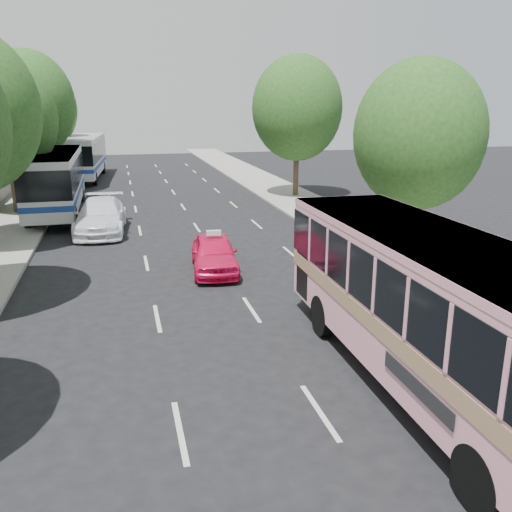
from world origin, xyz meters
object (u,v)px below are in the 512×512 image
object	(u,v)px
pink_bus	(431,297)
tour_coach_rear	(84,154)
white_pickup	(101,216)
tour_coach_front	(55,177)
pink_taxi	(214,253)

from	to	relation	value
pink_bus	tour_coach_rear	distance (m)	39.71
white_pickup	tour_coach_front	xyz separation A→B (m)	(-2.56, 5.73, 1.30)
pink_taxi	white_pickup	xyz separation A→B (m)	(-4.32, 7.78, 0.12)
pink_bus	tour_coach_front	bearing A→B (deg)	113.55
pink_taxi	white_pickup	world-z (taller)	white_pickup
white_pickup	tour_coach_rear	bearing A→B (deg)	98.25
pink_bus	white_pickup	size ratio (longest dim) A/B	1.93
pink_bus	tour_coach_front	size ratio (longest dim) A/B	0.93
pink_bus	tour_coach_rear	world-z (taller)	tour_coach_rear
pink_taxi	tour_coach_rear	size ratio (longest dim) A/B	0.35
tour_coach_front	tour_coach_rear	xyz separation A→B (m)	(0.84, 15.25, 0.01)
tour_coach_front	pink_bus	bearing A→B (deg)	-67.51
pink_taxi	pink_bus	bearing A→B (deg)	-66.99
pink_taxi	white_pickup	size ratio (longest dim) A/B	0.73
pink_taxi	tour_coach_front	xyz separation A→B (m)	(-6.88, 13.51, 1.42)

